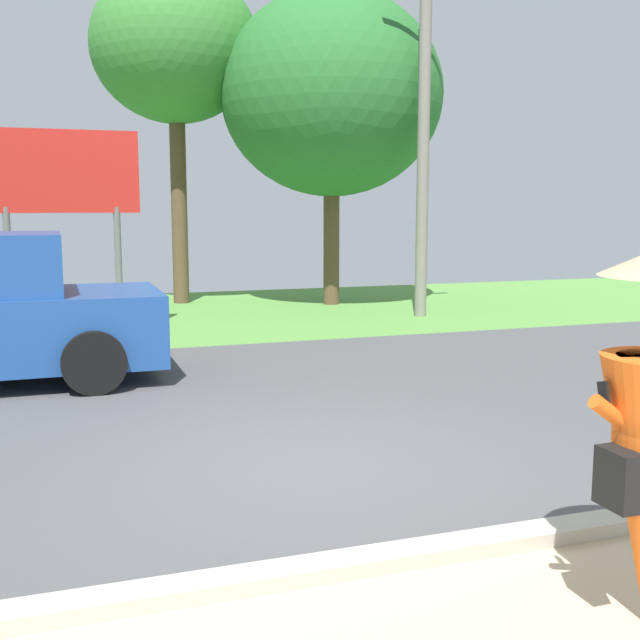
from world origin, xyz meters
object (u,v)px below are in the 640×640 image
utility_pole (424,129)px  roadside_billboard (61,186)px  tree_right_mid (175,48)px  tree_left_far (332,95)px

utility_pole → roadside_billboard: (-6.85, -0.08, -1.17)m
tree_right_mid → tree_left_far: bearing=-22.9°
roadside_billboard → tree_left_far: tree_left_far is taller
utility_pole → roadside_billboard: size_ratio=2.03×
tree_left_far → roadside_billboard: bearing=-156.4°
utility_pole → tree_right_mid: tree_right_mid is taller
roadside_billboard → tree_right_mid: 5.64m
utility_pole → tree_right_mid: size_ratio=0.95×
utility_pole → roadside_billboard: bearing=-179.3°
utility_pole → tree_right_mid: bearing=138.2°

